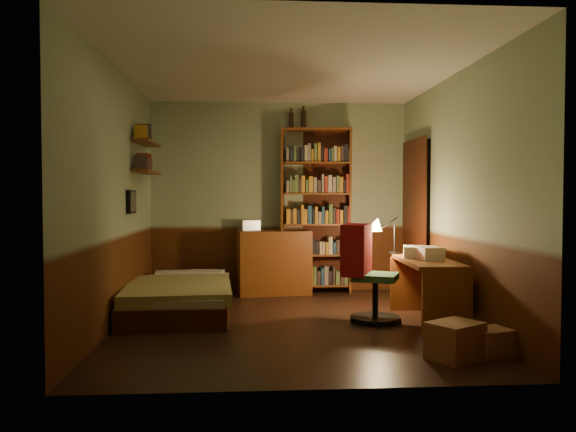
{
  "coord_description": "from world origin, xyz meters",
  "views": [
    {
      "loc": [
        -0.41,
        -5.73,
        1.31
      ],
      "look_at": [
        0.0,
        0.25,
        1.1
      ],
      "focal_mm": 35.0,
      "sensor_mm": 36.0,
      "label": 1
    }
  ],
  "objects": [
    {
      "name": "dresser",
      "position": [
        -0.09,
        1.77,
        0.43
      ],
      "size": [
        1.01,
        0.6,
        0.85
      ],
      "primitive_type": "cube",
      "rotation": [
        0.0,
        0.0,
        0.14
      ],
      "color": "brown",
      "rests_on": "ground"
    },
    {
      "name": "door_trim",
      "position": [
        1.69,
        1.3,
        1.0
      ],
      "size": [
        0.02,
        0.98,
        2.08
      ],
      "primitive_type": "cube",
      "color": "#39170B",
      "rests_on": "ground"
    },
    {
      "name": "red_jacket",
      "position": [
        0.86,
        -0.22,
        1.31
      ],
      "size": [
        0.31,
        0.49,
        0.54
      ],
      "primitive_type": "cube",
      "rotation": [
        0.0,
        0.0,
        -0.15
      ],
      "color": "#A7141C",
      "rests_on": "office_chair"
    },
    {
      "name": "floor",
      "position": [
        0.0,
        0.0,
        -0.01
      ],
      "size": [
        3.5,
        4.0,
        0.02
      ],
      "primitive_type": "cube",
      "color": "black",
      "rests_on": "ground"
    },
    {
      "name": "doorway",
      "position": [
        1.72,
        1.3,
        1.0
      ],
      "size": [
        0.06,
        0.9,
        2.0
      ],
      "primitive_type": "cube",
      "color": "black",
      "rests_on": "ground"
    },
    {
      "name": "office_chair",
      "position": [
        0.9,
        0.01,
        0.52
      ],
      "size": [
        0.66,
        0.62,
        1.04
      ],
      "primitive_type": "cube",
      "rotation": [
        0.0,
        0.0,
        -0.4
      ],
      "color": "#2F5F34",
      "rests_on": "ground"
    },
    {
      "name": "wall_shelf_lower",
      "position": [
        -1.64,
        1.1,
        1.6
      ],
      "size": [
        0.2,
        0.9,
        0.03
      ],
      "primitive_type": "cube",
      "color": "brown",
      "rests_on": "wall_left"
    },
    {
      "name": "cardboard_box_b",
      "position": [
        1.56,
        -1.29,
        0.11
      ],
      "size": [
        0.38,
        0.34,
        0.22
      ],
      "primitive_type": "cube",
      "rotation": [
        0.0,
        0.0,
        0.3
      ],
      "color": "#8A5F3F",
      "rests_on": "ground"
    },
    {
      "name": "bottle_right",
      "position": [
        0.33,
        1.96,
        2.36
      ],
      "size": [
        0.08,
        0.08,
        0.26
      ],
      "primitive_type": "cylinder",
      "rotation": [
        0.0,
        0.0,
        0.25
      ],
      "color": "black",
      "rests_on": "bookshelf"
    },
    {
      "name": "wall_right",
      "position": [
        1.76,
        0.0,
        1.3
      ],
      "size": [
        0.02,
        4.0,
        2.6
      ],
      "primitive_type": "cube",
      "color": "#94AB88",
      "rests_on": "ground"
    },
    {
      "name": "mini_stereo",
      "position": [
        -0.42,
        1.89,
        0.92
      ],
      "size": [
        0.3,
        0.27,
        0.14
      ],
      "primitive_type": "cube",
      "rotation": [
        0.0,
        0.0,
        0.35
      ],
      "color": "#B2B2B7",
      "rests_on": "dresser"
    },
    {
      "name": "framed_picture",
      "position": [
        -1.72,
        0.6,
        1.25
      ],
      "size": [
        0.04,
        0.32,
        0.26
      ],
      "primitive_type": "cube",
      "color": "black",
      "rests_on": "wall_left"
    },
    {
      "name": "wall_shelf_upper",
      "position": [
        -1.64,
        1.1,
        1.95
      ],
      "size": [
        0.2,
        0.9,
        0.03
      ],
      "primitive_type": "cube",
      "color": "brown",
      "rests_on": "wall_left"
    },
    {
      "name": "bottle_left",
      "position": [
        0.16,
        1.96,
        2.34
      ],
      "size": [
        0.08,
        0.08,
        0.23
      ],
      "primitive_type": "cylinder",
      "rotation": [
        0.0,
        0.0,
        0.28
      ],
      "color": "black",
      "rests_on": "bookshelf"
    },
    {
      "name": "bookshelf",
      "position": [
        0.5,
        1.85,
        1.11
      ],
      "size": [
        0.98,
        0.42,
        2.23
      ],
      "primitive_type": "cube",
      "rotation": [
        0.0,
        0.0,
        -0.13
      ],
      "color": "brown",
      "rests_on": "ground"
    },
    {
      "name": "desk_lamp",
      "position": [
        1.25,
        0.58,
        0.92
      ],
      "size": [
        0.2,
        0.2,
        0.54
      ],
      "primitive_type": "cone",
      "rotation": [
        0.0,
        0.0,
        0.28
      ],
      "color": "black",
      "rests_on": "desk"
    },
    {
      "name": "desk",
      "position": [
        1.44,
        -0.03,
        0.33
      ],
      "size": [
        0.55,
        1.24,
        0.65
      ],
      "primitive_type": "cube",
      "rotation": [
        0.0,
        0.0,
        -0.04
      ],
      "color": "brown",
      "rests_on": "ground"
    },
    {
      "name": "wall_front",
      "position": [
        0.0,
        -2.01,
        1.3
      ],
      "size": [
        3.5,
        0.02,
        2.6
      ],
      "primitive_type": "cube",
      "color": "#94AB88",
      "rests_on": "ground"
    },
    {
      "name": "ceiling",
      "position": [
        0.0,
        0.0,
        2.61
      ],
      "size": [
        3.5,
        4.0,
        0.02
      ],
      "primitive_type": "cube",
      "color": "silver",
      "rests_on": "wall_back"
    },
    {
      "name": "wall_back",
      "position": [
        0.0,
        2.01,
        1.3
      ],
      "size": [
        3.5,
        0.02,
        2.6
      ],
      "primitive_type": "cube",
      "color": "#94AB88",
      "rests_on": "ground"
    },
    {
      "name": "paper_stack",
      "position": [
        1.36,
        0.19,
        0.71
      ],
      "size": [
        0.29,
        0.35,
        0.12
      ],
      "primitive_type": "cube",
      "rotation": [
        0.0,
        0.0,
        -0.25
      ],
      "color": "silver",
      "rests_on": "desk"
    },
    {
      "name": "bed",
      "position": [
        -1.19,
        0.66,
        0.3
      ],
      "size": [
        1.1,
        2.02,
        0.59
      ],
      "primitive_type": "cube",
      "rotation": [
        0.0,
        0.0,
        0.02
      ],
      "color": "olive",
      "rests_on": "ground"
    },
    {
      "name": "wall_left",
      "position": [
        -1.76,
        0.0,
        1.3
      ],
      "size": [
        0.02,
        4.0,
        2.6
      ],
      "primitive_type": "cube",
      "color": "#94AB88",
      "rests_on": "ground"
    },
    {
      "name": "cardboard_box_a",
      "position": [
        1.23,
        -1.37,
        0.15
      ],
      "size": [
        0.51,
        0.48,
        0.3
      ],
      "primitive_type": "cube",
      "rotation": [
        0.0,
        0.0,
        0.56
      ],
      "color": "#8A5F3F",
      "rests_on": "ground"
    }
  ]
}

